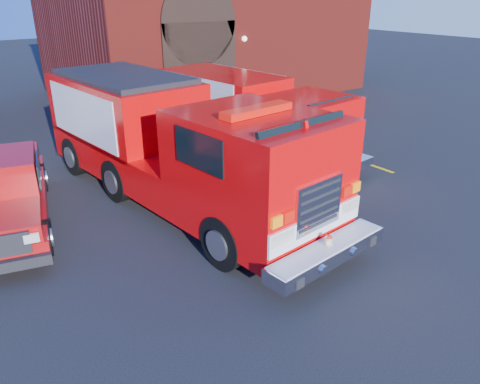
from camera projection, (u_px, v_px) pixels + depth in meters
ground at (211, 225)px, 11.38m from camera, size 100.00×100.00×0.00m
parking_stripe_near at (356, 160)px, 15.68m from camera, size 0.12×3.00×0.01m
parking_stripe_mid at (295, 139)px, 17.88m from camera, size 0.12×3.00×0.01m
parking_stripe_far at (247, 122)px, 20.08m from camera, size 0.12×3.00×0.01m
fire_station at (204, 9)px, 24.86m from camera, size 15.20×10.20×8.45m
fire_engine at (174, 143)px, 12.06m from camera, size 3.67×10.32×3.12m
secondary_truck at (248, 113)px, 15.88m from camera, size 3.15×8.10×2.57m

